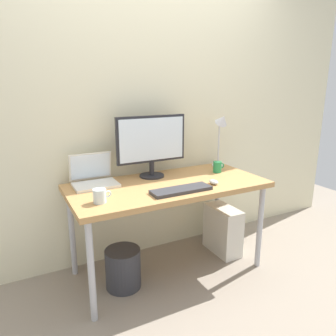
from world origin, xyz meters
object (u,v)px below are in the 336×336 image
at_px(desk_lamp, 221,128).
at_px(keyboard, 181,190).
at_px(glass_cup, 100,196).
at_px(computer_tower, 223,230).
at_px(monitor, 152,142).
at_px(mouse, 214,182).
at_px(laptop, 94,177).
at_px(wastebasket, 123,268).
at_px(coffee_mug, 217,167).
at_px(desk, 168,191).

height_order(desk_lamp, keyboard, desk_lamp).
height_order(glass_cup, computer_tower, glass_cup).
relative_size(monitor, mouse, 6.44).
distance_m(keyboard, computer_tower, 0.82).
height_order(monitor, laptop, monitor).
bearing_deg(mouse, wastebasket, 169.32).
xyz_separation_m(desk_lamp, coffee_mug, (-0.13, -0.14, -0.30)).
distance_m(desk, computer_tower, 0.73).
bearing_deg(monitor, computer_tower, -17.34).
relative_size(keyboard, wastebasket, 1.47).
bearing_deg(desk, computer_tower, 3.28).
xyz_separation_m(mouse, wastebasket, (-0.69, 0.13, -0.60)).
xyz_separation_m(laptop, wastebasket, (0.11, -0.28, -0.65)).
distance_m(glass_cup, computer_tower, 1.29).
bearing_deg(laptop, wastebasket, -69.12).
xyz_separation_m(keyboard, wastebasket, (-0.39, 0.17, -0.60)).
bearing_deg(coffee_mug, wastebasket, -172.06).
bearing_deg(desk, mouse, -31.04).
bearing_deg(wastebasket, desk_lamp, 14.34).
height_order(keyboard, wastebasket, keyboard).
xyz_separation_m(laptop, coffee_mug, (1.02, -0.15, -0.01)).
xyz_separation_m(coffee_mug, wastebasket, (-0.92, -0.13, -0.63)).
xyz_separation_m(mouse, glass_cup, (-0.86, 0.02, 0.03)).
bearing_deg(glass_cup, monitor, 35.06).
relative_size(laptop, computer_tower, 0.76).
height_order(keyboard, mouse, mouse).
distance_m(mouse, coffee_mug, 0.34).
xyz_separation_m(keyboard, mouse, (0.30, 0.03, 0.01)).
bearing_deg(monitor, desk_lamp, 0.09).
xyz_separation_m(monitor, desk_lamp, (0.68, 0.00, 0.07)).
relative_size(mouse, glass_cup, 0.76).
bearing_deg(mouse, desk_lamp, 48.56).
distance_m(desk_lamp, glass_cup, 1.31).
distance_m(monitor, wastebasket, 0.98).
bearing_deg(wastebasket, monitor, 36.03).
height_order(monitor, glass_cup, monitor).
relative_size(desk_lamp, keyboard, 1.12).
bearing_deg(keyboard, desk_lamp, 33.58).
relative_size(glass_cup, computer_tower, 0.28).
distance_m(laptop, glass_cup, 0.40).
distance_m(keyboard, coffee_mug, 0.60).
xyz_separation_m(computer_tower, wastebasket, (-0.96, -0.08, -0.06)).
distance_m(mouse, computer_tower, 0.64).
relative_size(monitor, glass_cup, 4.86).
xyz_separation_m(monitor, laptop, (-0.47, 0.01, -0.22)).
distance_m(desk, laptop, 0.57).
bearing_deg(keyboard, glass_cup, 174.46).
bearing_deg(laptop, coffee_mug, -8.53).
relative_size(desk_lamp, mouse, 5.45).
bearing_deg(desk, laptop, 155.15).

